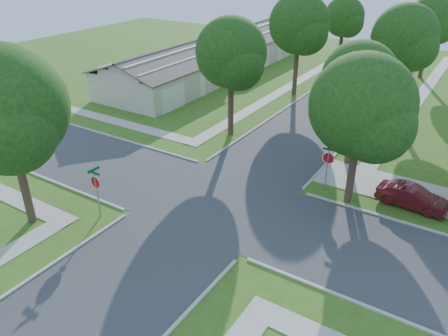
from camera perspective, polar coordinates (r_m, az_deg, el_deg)
ground at (r=25.48m, az=-0.75°, el=-4.49°), size 100.00×100.00×0.00m
road_ns at (r=25.48m, az=-0.75°, el=-4.48°), size 7.00×100.00×0.02m
sidewalk_ne at (r=46.44m, az=24.07°, el=8.25°), size 1.20×40.00×0.04m
sidewalk_nw at (r=49.45m, az=10.02°, el=11.29°), size 1.20×40.00×0.04m
driveway at (r=28.82m, az=20.62°, el=-2.30°), size 8.80×3.60×0.05m
stop_sign_sw at (r=24.17m, az=-16.40°, el=-2.05°), size 1.05×0.80×2.98m
stop_sign_ne at (r=26.48m, az=13.44°, el=1.04°), size 1.05×0.80×2.98m
tree_e_near at (r=29.07m, az=17.31°, el=10.61°), size 4.97×4.80×8.28m
tree_e_mid at (r=40.36m, az=22.54°, el=15.18°), size 5.59×5.40×9.21m
tree_e_far at (r=53.09m, az=25.53°, el=16.87°), size 5.17×5.00×8.72m
tree_w_near at (r=32.55m, az=1.03°, el=14.40°), size 5.38×5.20×8.97m
tree_w_mid at (r=42.98m, az=9.84°, el=17.76°), size 5.80×5.60×9.56m
tree_w_far at (r=55.20m, az=15.44°, el=18.28°), size 4.76×4.60×8.04m
tree_sw_corner at (r=23.39m, az=-26.48°, el=6.56°), size 6.21×6.00×9.55m
tree_ne_corner at (r=24.26m, az=17.63°, el=7.18°), size 5.80×5.60×8.66m
house_nw_near at (r=44.85m, az=-7.60°, el=11.79°), size 8.42×13.60×4.23m
house_nw_far at (r=58.52m, az=3.36°, el=15.66°), size 8.42×13.60×4.23m
car_driveway at (r=26.95m, az=23.34°, el=-3.50°), size 3.91×1.59×1.26m
car_curb_east at (r=50.09m, az=21.76°, el=10.92°), size 2.35×4.91×1.62m
car_curb_west at (r=64.18m, az=18.78°, el=14.61°), size 2.35×4.85×1.36m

